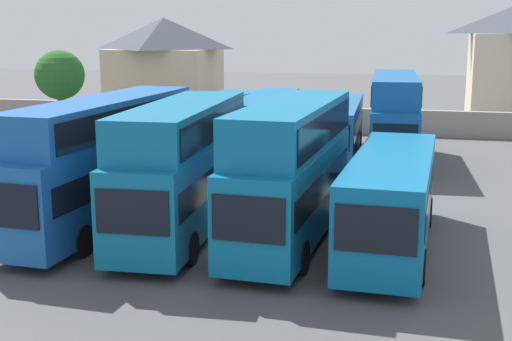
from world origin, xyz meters
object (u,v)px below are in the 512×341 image
Objects in this scene: bus_6 at (265,122)px; tree_left_of_lot at (60,76)px; bus_5 at (214,121)px; bus_4 at (391,196)px; bus_1 at (104,155)px; bus_3 at (291,165)px; bus_2 at (183,162)px; bus_8 at (394,114)px; bus_7 at (337,127)px; house_terrace_left at (165,65)px.

tree_left_of_lot is at bearing -113.55° from bus_6.
bus_4 is at bearing 38.81° from bus_5.
bus_3 reaches higher than bus_1.
bus_4 is 0.92× the size of bus_5.
bus_2 is 17.04m from bus_8.
bus_7 is at bearing 93.24° from bus_5.
bus_4 is 1.79× the size of tree_left_of_lot.
bus_1 is 15.55m from bus_5.
house_terrace_left is (-17.14, 18.15, 2.30)m from bus_7.
bus_6 is 7.38m from bus_8.
bus_2 is 15.84m from bus_6.
bus_8 is 1.86× the size of tree_left_of_lot.
bus_2 is 1.01× the size of bus_3.
bus_2 is 16.35m from bus_7.
tree_left_of_lot reaches higher than bus_5.
bus_6 is (-0.40, 15.82, -0.69)m from bus_2.
bus_8 is 1.21× the size of house_terrace_left.
bus_3 reaches higher than bus_7.
bus_1 is 1.11× the size of bus_8.
bus_7 is 25.07m from house_terrace_left.
bus_5 is (-7.59, 16.00, -0.85)m from bus_3.
bus_8 reaches higher than bus_2.
house_terrace_left is (-20.85, 34.17, 2.30)m from bus_4.
bus_4 is at bearing 24.92° from bus_6.
bus_8 is (10.54, -0.48, 0.82)m from bus_5.
bus_1 is at bearing -101.74° from bus_2.
tree_left_of_lot is (-20.96, 6.78, 2.09)m from bus_7.
bus_3 is at bearing -1.43° from bus_7.
bus_7 is at bearing -17.92° from tree_left_of_lot.
bus_1 is 35.04m from house_terrace_left.
house_terrace_left reaches higher than tree_left_of_lot.
house_terrace_left is at bearing -161.26° from bus_2.
bus_7 is (4.16, 0.08, -0.14)m from bus_6.
bus_8 is at bearing -16.41° from tree_left_of_lot.
bus_2 reaches higher than bus_7.
bus_1 reaches higher than bus_5.
bus_6 is at bearing -91.19° from bus_7.
bus_1 reaches higher than bus_2.
tree_left_of_lot is (-13.90, 22.15, 1.23)m from bus_1.
bus_4 is at bearing 86.37° from bus_2.
bus_8 is (2.95, 15.52, -0.03)m from bus_3.
bus_3 is 3.59m from bus_4.
bus_6 is (-7.86, 15.94, 0.14)m from bus_4.
bus_2 is at bearing -68.54° from house_terrace_left.
bus_2 is 0.92× the size of bus_5.
bus_3 is 0.91× the size of bus_5.
bus_7 is at bearing 89.73° from bus_6.
bus_5 is (-3.60, 16.05, -0.78)m from bus_2.
bus_3 reaches higher than bus_5.
tree_left_of_lot is at bearing -108.56° from house_terrace_left.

